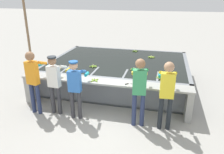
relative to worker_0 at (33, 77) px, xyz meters
The scene contains 19 objects.
ground_plane 2.07m from the worker_0, 12.16° to the left, with size 80.00×80.00×0.00m, color #A3A099.
wash_tank 3.20m from the worker_0, 56.43° to the left, with size 4.79×3.61×0.87m.
work_ledge 1.89m from the worker_0, 19.04° to the left, with size 4.79×0.45×0.87m.
worker_0 is the anchor object (origin of this frame).
worker_1 0.56m from the worker_0, 11.53° to the left, with size 0.43×0.72×1.63m.
worker_2 1.18m from the worker_0, ahead, with size 0.42×0.72×1.57m.
worker_3 2.79m from the worker_0, ahead, with size 0.47×0.74×1.74m.
worker_4 3.43m from the worker_0, ahead, with size 0.44×0.73×1.71m.
banana_bunch_floating_0 3.48m from the worker_0, 20.04° to the left, with size 0.28×0.28×0.08m.
banana_bunch_floating_1 4.60m from the worker_0, 62.62° to the left, with size 0.25×0.25×0.08m.
banana_bunch_floating_2 3.55m from the worker_0, 44.66° to the left, with size 0.26×0.28×0.08m.
banana_bunch_floating_3 4.37m from the worker_0, 49.50° to the left, with size 0.28×0.28×0.08m.
banana_bunch_floating_4 2.04m from the worker_0, 57.92° to the left, with size 0.28×0.27×0.08m.
banana_bunch_floating_5 2.97m from the worker_0, 35.67° to the left, with size 0.27×0.28×0.08m.
banana_bunch_ledge_0 1.61m from the worker_0, 19.95° to the left, with size 0.25×0.25×0.08m.
banana_bunch_ledge_1 1.02m from the worker_0, 30.03° to the left, with size 0.26×0.26×0.08m.
banana_bunch_ledge_2 0.85m from the worker_0, 123.00° to the left, with size 0.28×0.27×0.08m.
knife_0 2.53m from the worker_0, 13.03° to the left, with size 0.28×0.26×0.02m.
support_post_left 3.25m from the worker_0, 124.93° to the left, with size 0.09×0.09×3.20m.
Camera 1 is at (1.57, -5.09, 3.10)m, focal length 35.00 mm.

